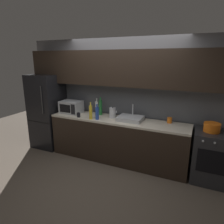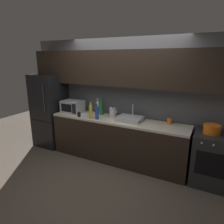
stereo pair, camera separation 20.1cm
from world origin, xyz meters
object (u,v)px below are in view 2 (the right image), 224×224
wine_bottle_white (98,107)px  wine_bottle_yellow (91,112)px  oven_range (211,159)px  mug_orange (170,121)px  wine_bottle_blue (97,113)px  refrigerator (50,110)px  mug_dark (79,114)px  cooking_pot (212,129)px  kettle (113,113)px  microwave (73,106)px  wine_bottle_green (101,107)px

wine_bottle_white → wine_bottle_yellow: bearing=-78.1°
oven_range → mug_orange: bearing=166.5°
wine_bottle_blue → mug_orange: 1.41m
refrigerator → mug_orange: bearing=3.7°
wine_bottle_blue → mug_dark: bearing=-177.4°
wine_bottle_blue → cooking_pot: (2.08, 0.18, -0.05)m
mug_dark → mug_orange: (1.80, 0.38, 0.01)m
wine_bottle_yellow → wine_bottle_blue: bearing=16.8°
mug_orange → kettle: bearing=-173.6°
microwave → wine_bottle_green: (0.67, 0.13, 0.03)m
cooking_pot → refrigerator: bearing=-180.0°
microwave → mug_orange: (2.13, 0.16, -0.08)m
wine_bottle_yellow → cooking_pot: size_ratio=1.30×
wine_bottle_green → mug_dark: (-0.33, -0.35, -0.12)m
wine_bottle_green → cooking_pot: size_ratio=1.46×
wine_bottle_green → wine_bottle_white: size_ratio=1.13×
microwave → wine_bottle_white: bearing=18.5°
wine_bottle_blue → wine_bottle_yellow: wine_bottle_yellow is taller
wine_bottle_yellow → cooking_pot: bearing=5.7°
wine_bottle_green → mug_orange: (1.46, 0.03, -0.11)m
wine_bottle_green → mug_orange: size_ratio=3.59×
mug_orange → cooking_pot: size_ratio=0.41×
refrigerator → mug_orange: size_ratio=16.09×
cooking_pot → mug_orange: bearing=165.8°
microwave → kettle: (1.00, 0.04, -0.03)m
kettle → cooking_pot: 1.85m
oven_range → microwave: 2.96m
mug_orange → cooking_pot: (0.72, -0.18, 0.02)m
wine_bottle_white → wine_bottle_green: bearing=-23.4°
wine_bottle_white → oven_range: bearing=-5.0°
oven_range → wine_bottle_yellow: size_ratio=2.60×
kettle → mug_orange: size_ratio=2.15×
wine_bottle_white → mug_dark: wine_bottle_white is taller
refrigerator → wine_bottle_yellow: 1.35m
kettle → refrigerator: bearing=-178.1°
refrigerator → cooking_pot: size_ratio=6.52×
oven_range → microwave: microwave is taller
wine_bottle_yellow → microwave: bearing=159.7°
wine_bottle_blue → wine_bottle_white: wine_bottle_white is taller
mug_orange → wine_bottle_green: bearing=-178.9°
oven_range → wine_bottle_green: (-2.23, 0.15, 0.61)m
wine_bottle_blue → refrigerator: bearing=172.8°
microwave → mug_dark: (0.34, -0.22, -0.09)m
mug_orange → refrigerator: bearing=-176.3°
oven_range → wine_bottle_green: bearing=176.0°
microwave → mug_dark: size_ratio=4.74×
mug_dark → oven_range: bearing=4.5°
wine_bottle_blue → wine_bottle_white: bearing=118.9°
wine_bottle_white → mug_orange: wine_bottle_white is taller
microwave → wine_bottle_yellow: wine_bottle_yellow is taller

